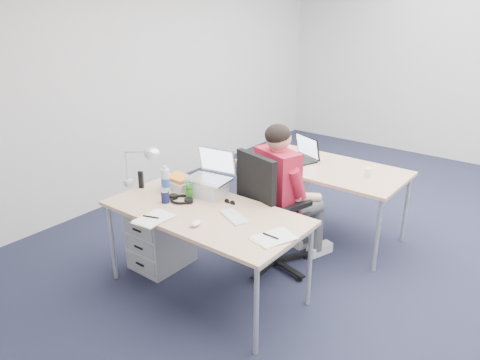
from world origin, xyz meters
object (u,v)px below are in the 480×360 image
object	(u,v)px
drawer_pedestal_far	(281,196)
sunglasses	(230,202)
bear_figurine	(189,191)
drawer_pedestal_near	(161,237)
dark_laptop	(298,148)
desk_lamp	(136,165)
computer_mouse	(196,223)
water_bottle	(166,179)
desk_far	(322,170)
seated_person	(289,195)
book_stack	(179,182)
far_cup	(368,172)
wireless_keyboard	(234,217)
can_koozie	(165,196)
office_chair	(272,235)
desk_near	(205,216)
silver_laptop	(208,174)
cordless_phone	(141,180)
headphones	(181,199)

from	to	relation	value
drawer_pedestal_far	sunglasses	world-z (taller)	sunglasses
bear_figurine	drawer_pedestal_near	bearing A→B (deg)	165.66
dark_laptop	desk_lamp	bearing A→B (deg)	-92.51
computer_mouse	water_bottle	size ratio (longest dim) A/B	0.42
desk_far	bear_figurine	world-z (taller)	bear_figurine
desk_far	seated_person	distance (m)	0.67
book_stack	far_cup	bearing A→B (deg)	46.31
sunglasses	dark_laptop	distance (m)	1.27
water_bottle	desk_lamp	bearing A→B (deg)	-159.19
seated_person	wireless_keyboard	world-z (taller)	seated_person
drawer_pedestal_far	book_stack	size ratio (longest dim) A/B	2.41
seated_person	far_cup	bearing A→B (deg)	74.09
can_koozie	far_cup	bearing A→B (deg)	55.73
drawer_pedestal_far	dark_laptop	bearing A→B (deg)	-3.13
bear_figurine	wireless_keyboard	bearing A→B (deg)	-25.67
office_chair	drawer_pedestal_far	size ratio (longest dim) A/B	2.00
desk_near	desk_far	size ratio (longest dim) A/B	1.00
seated_person	book_stack	bearing A→B (deg)	-123.34
sunglasses	dark_laptop	size ratio (longest dim) A/B	0.29
sunglasses	desk_lamp	bearing A→B (deg)	-165.93
desk_near	dark_laptop	size ratio (longest dim) A/B	4.52
desk_far	drawer_pedestal_near	distance (m)	1.69
silver_laptop	desk_lamp	xyz separation A→B (m)	(-0.56, -0.28, 0.03)
cordless_phone	dark_laptop	bearing A→B (deg)	42.74
dark_laptop	computer_mouse	bearing A→B (deg)	-62.01
drawer_pedestal_near	can_koozie	xyz separation A→B (m)	(0.24, -0.14, 0.51)
cordless_phone	desk_lamp	world-z (taller)	desk_lamp
water_bottle	office_chair	bearing A→B (deg)	38.70
desk_lamp	far_cup	xyz separation A→B (m)	(1.44, 1.49, -0.17)
wireless_keyboard	computer_mouse	distance (m)	0.31
office_chair	silver_laptop	bearing A→B (deg)	-121.55
headphones	desk_far	bearing A→B (deg)	64.40
desk_near	cordless_phone	world-z (taller)	cordless_phone
silver_laptop	dark_laptop	size ratio (longest dim) A/B	1.06
water_bottle	can_koozie	bearing A→B (deg)	-45.47
desk_far	sunglasses	bearing A→B (deg)	-97.00
dark_laptop	sunglasses	bearing A→B (deg)	-62.00
bear_figurine	office_chair	bearing A→B (deg)	29.42
wireless_keyboard	bear_figurine	xyz separation A→B (m)	(-0.51, 0.05, 0.07)
seated_person	book_stack	size ratio (longest dim) A/B	5.70
drawer_pedestal_far	computer_mouse	bearing A→B (deg)	-78.13
silver_laptop	headphones	distance (m)	0.30
computer_mouse	silver_laptop	bearing A→B (deg)	116.78
water_bottle	far_cup	world-z (taller)	water_bottle
drawer_pedestal_far	desk_lamp	bearing A→B (deg)	-108.41
silver_laptop	wireless_keyboard	bearing A→B (deg)	-33.63
desk_far	seated_person	bearing A→B (deg)	-87.16
seated_person	computer_mouse	xyz separation A→B (m)	(-0.14, -1.05, 0.09)
sunglasses	seated_person	bearing A→B (deg)	69.77
desk_near	headphones	xyz separation A→B (m)	(-0.28, 0.02, 0.07)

